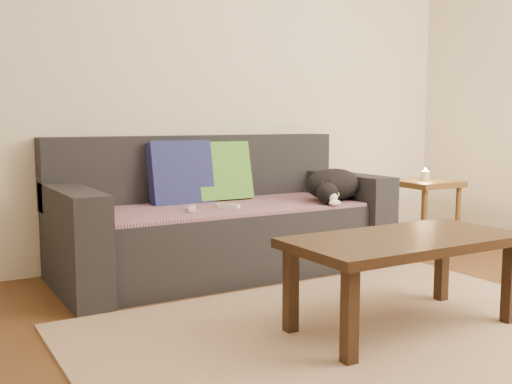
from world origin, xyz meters
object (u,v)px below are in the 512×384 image
Objects in this scene: wii_remote_a at (228,206)px; coffee_table at (404,248)px; sofa at (220,224)px; wii_remote_b at (192,208)px; cat at (333,185)px; side_table at (425,193)px.

coffee_table is at bearing 165.19° from wii_remote_a.
wii_remote_b is at bearing -145.58° from sofa.
cat reaches higher than side_table.
wii_remote_a is 0.28× the size of side_table.
coffee_table is at bearing -130.31° from wii_remote_b.
wii_remote_a and wii_remote_b have the same top height.
wii_remote_b is at bearing 169.05° from cat.
wii_remote_a is 1.22m from coffee_table.
side_table is 0.48× the size of coffee_table.
wii_remote_a is at bearing 170.76° from cat.
wii_remote_a is (-0.06, -0.23, 0.15)m from sofa.
coffee_table is (0.23, -1.41, 0.08)m from sofa.
wii_remote_a is 1.00× the size of wii_remote_b.
wii_remote_a is at bearing 104.00° from coffee_table.
side_table is 1.78m from coffee_table.
wii_remote_b is 1.32m from coffee_table.
wii_remote_b is (-0.22, 0.04, 0.00)m from wii_remote_a.
coffee_table is (0.29, -1.18, -0.07)m from wii_remote_a.
cat is 0.93× the size of side_table.
sofa is 0.37m from wii_remote_b.
wii_remote_b is 0.14× the size of coffee_table.
wii_remote_b is 1.86m from side_table.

